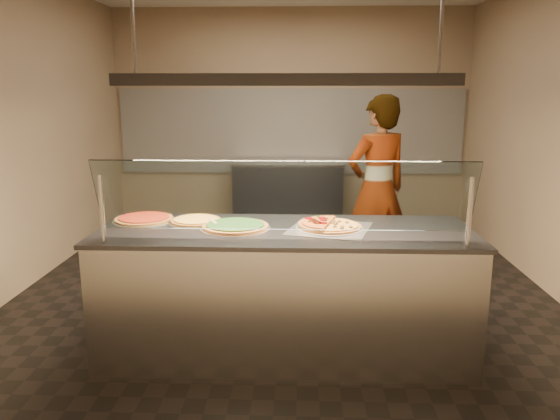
{
  "coord_description": "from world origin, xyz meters",
  "views": [
    {
      "loc": [
        0.15,
        -4.88,
        1.89
      ],
      "look_at": [
        0.0,
        -0.97,
        1.02
      ],
      "focal_mm": 35.0,
      "sensor_mm": 36.0,
      "label": 1
    }
  ],
  "objects_px": {
    "sneeze_guard": "(284,197)",
    "heat_lamp_housing": "(285,80)",
    "serving_counter": "(285,291)",
    "pizza_tomato": "(144,219)",
    "prep_table": "(288,194)",
    "worker": "(377,189)",
    "perforated_tray": "(329,228)",
    "half_pizza_sausage": "(344,225)",
    "pizza_spinach": "(235,226)",
    "pizza_spatula": "(221,223)",
    "half_pizza_pepperoni": "(314,224)",
    "pizza_cheese": "(196,220)"
  },
  "relations": [
    {
      "from": "sneeze_guard",
      "to": "heat_lamp_housing",
      "type": "height_order",
      "value": "heat_lamp_housing"
    },
    {
      "from": "serving_counter",
      "to": "pizza_tomato",
      "type": "distance_m",
      "value": 1.18
    },
    {
      "from": "prep_table",
      "to": "worker",
      "type": "distance_m",
      "value": 2.32
    },
    {
      "from": "serving_counter",
      "to": "prep_table",
      "type": "distance_m",
      "value": 3.73
    },
    {
      "from": "perforated_tray",
      "to": "half_pizza_sausage",
      "type": "distance_m",
      "value": 0.11
    },
    {
      "from": "pizza_spinach",
      "to": "worker",
      "type": "bearing_deg",
      "value": 53.6
    },
    {
      "from": "pizza_tomato",
      "to": "prep_table",
      "type": "bearing_deg",
      "value": 74.19
    },
    {
      "from": "prep_table",
      "to": "pizza_spatula",
      "type": "bearing_deg",
      "value": -96.04
    },
    {
      "from": "serving_counter",
      "to": "sneeze_guard",
      "type": "distance_m",
      "value": 0.83
    },
    {
      "from": "pizza_tomato",
      "to": "heat_lamp_housing",
      "type": "height_order",
      "value": "heat_lamp_housing"
    },
    {
      "from": "half_pizza_sausage",
      "to": "sneeze_guard",
      "type": "bearing_deg",
      "value": -139.34
    },
    {
      "from": "half_pizza_pepperoni",
      "to": "prep_table",
      "type": "height_order",
      "value": "half_pizza_pepperoni"
    },
    {
      "from": "pizza_tomato",
      "to": "worker",
      "type": "height_order",
      "value": "worker"
    },
    {
      "from": "pizza_spatula",
      "to": "prep_table",
      "type": "distance_m",
      "value": 3.74
    },
    {
      "from": "sneeze_guard",
      "to": "heat_lamp_housing",
      "type": "distance_m",
      "value": 0.8
    },
    {
      "from": "pizza_spatula",
      "to": "worker",
      "type": "height_order",
      "value": "worker"
    },
    {
      "from": "pizza_spatula",
      "to": "worker",
      "type": "distance_m",
      "value": 2.09
    },
    {
      "from": "pizza_spatula",
      "to": "perforated_tray",
      "type": "bearing_deg",
      "value": -1.84
    },
    {
      "from": "pizza_spinach",
      "to": "pizza_cheese",
      "type": "bearing_deg",
      "value": 151.59
    },
    {
      "from": "serving_counter",
      "to": "half_pizza_pepperoni",
      "type": "bearing_deg",
      "value": 3.99
    },
    {
      "from": "serving_counter",
      "to": "worker",
      "type": "distance_m",
      "value": 1.92
    },
    {
      "from": "serving_counter",
      "to": "half_pizza_pepperoni",
      "type": "distance_m",
      "value": 0.54
    },
    {
      "from": "sneeze_guard",
      "to": "pizza_cheese",
      "type": "bearing_deg",
      "value": 142.05
    },
    {
      "from": "perforated_tray",
      "to": "worker",
      "type": "height_order",
      "value": "worker"
    },
    {
      "from": "sneeze_guard",
      "to": "serving_counter",
      "type": "bearing_deg",
      "value": 90.0
    },
    {
      "from": "pizza_tomato",
      "to": "perforated_tray",
      "type": "bearing_deg",
      "value": -8.44
    },
    {
      "from": "sneeze_guard",
      "to": "pizza_cheese",
      "type": "distance_m",
      "value": 0.88
    },
    {
      "from": "serving_counter",
      "to": "prep_table",
      "type": "height_order",
      "value": "same"
    },
    {
      "from": "half_pizza_sausage",
      "to": "heat_lamp_housing",
      "type": "height_order",
      "value": "heat_lamp_housing"
    },
    {
      "from": "pizza_tomato",
      "to": "pizza_spinach",
      "type": "bearing_deg",
      "value": -16.64
    },
    {
      "from": "serving_counter",
      "to": "perforated_tray",
      "type": "xyz_separation_m",
      "value": [
        0.31,
        0.01,
        0.47
      ]
    },
    {
      "from": "serving_counter",
      "to": "pizza_spatula",
      "type": "distance_m",
      "value": 0.67
    },
    {
      "from": "perforated_tray",
      "to": "pizza_tomato",
      "type": "bearing_deg",
      "value": 171.56
    },
    {
      "from": "half_pizza_pepperoni",
      "to": "sneeze_guard",
      "type": "bearing_deg",
      "value": -119.71
    },
    {
      "from": "pizza_tomato",
      "to": "pizza_cheese",
      "type": "bearing_deg",
      "value": -6.33
    },
    {
      "from": "half_pizza_sausage",
      "to": "pizza_tomato",
      "type": "height_order",
      "value": "half_pizza_sausage"
    },
    {
      "from": "sneeze_guard",
      "to": "half_pizza_pepperoni",
      "type": "xyz_separation_m",
      "value": [
        0.2,
        0.36,
        -0.26
      ]
    },
    {
      "from": "prep_table",
      "to": "sneeze_guard",
      "type": "bearing_deg",
      "value": -89.07
    },
    {
      "from": "half_pizza_pepperoni",
      "to": "serving_counter",
      "type": "bearing_deg",
      "value": -176.01
    },
    {
      "from": "half_pizza_sausage",
      "to": "pizza_spinach",
      "type": "height_order",
      "value": "half_pizza_sausage"
    },
    {
      "from": "half_pizza_sausage",
      "to": "half_pizza_pepperoni",
      "type": "bearing_deg",
      "value": 179.64
    },
    {
      "from": "pizza_cheese",
      "to": "pizza_tomato",
      "type": "bearing_deg",
      "value": 173.67
    },
    {
      "from": "serving_counter",
      "to": "prep_table",
      "type": "xyz_separation_m",
      "value": [
        -0.07,
        3.73,
        0.0
      ]
    },
    {
      "from": "sneeze_guard",
      "to": "perforated_tray",
      "type": "height_order",
      "value": "sneeze_guard"
    },
    {
      "from": "half_pizza_pepperoni",
      "to": "heat_lamp_housing",
      "type": "height_order",
      "value": "heat_lamp_housing"
    },
    {
      "from": "sneeze_guard",
      "to": "pizza_cheese",
      "type": "height_order",
      "value": "sneeze_guard"
    },
    {
      "from": "half_pizza_pepperoni",
      "to": "half_pizza_sausage",
      "type": "relative_size",
      "value": 1.0
    },
    {
      "from": "pizza_tomato",
      "to": "heat_lamp_housing",
      "type": "bearing_deg",
      "value": -11.54
    },
    {
      "from": "pizza_tomato",
      "to": "worker",
      "type": "bearing_deg",
      "value": 36.74
    },
    {
      "from": "pizza_tomato",
      "to": "serving_counter",
      "type": "bearing_deg",
      "value": -11.54
    }
  ]
}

